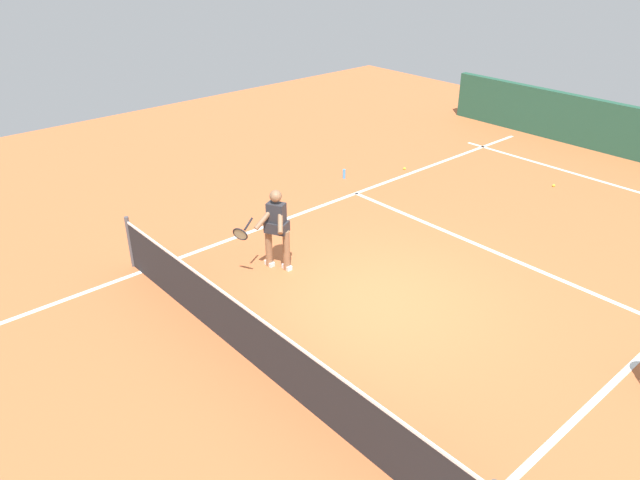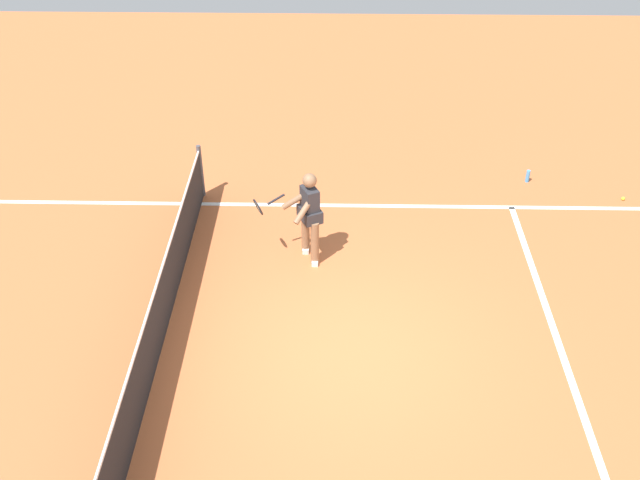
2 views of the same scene
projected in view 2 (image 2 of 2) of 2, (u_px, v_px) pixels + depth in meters
name	position (u px, v px, depth m)	size (l,w,h in m)	color
ground_plane	(348.00, 347.00, 10.23)	(27.39, 27.39, 0.00)	#C66638
service_line_marking	(561.00, 350.00, 10.18)	(7.16, 0.10, 0.01)	white
sideline_right_marking	(346.00, 205.00, 13.13)	(0.10, 19.07, 0.01)	white
court_net	(158.00, 319.00, 10.00)	(7.84, 0.08, 1.01)	#4C4C51
tennis_player	(308.00, 213.00, 11.41)	(0.68, 1.13, 1.55)	#8C6647
tennis_ball_mid	(623.00, 199.00, 13.26)	(0.07, 0.07, 0.07)	#D1E533
water_bottle	(528.00, 176.00, 13.73)	(0.07, 0.07, 0.24)	#4C9EE5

